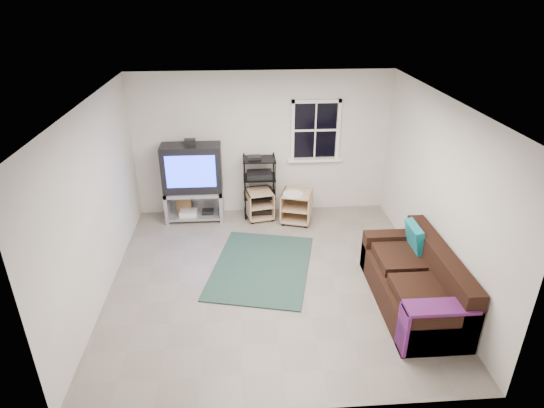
{
  "coord_description": "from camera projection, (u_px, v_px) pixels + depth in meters",
  "views": [
    {
      "loc": [
        -0.38,
        -5.51,
        3.89
      ],
      "look_at": [
        0.04,
        0.4,
        1.02
      ],
      "focal_mm": 30.0,
      "sensor_mm": 36.0,
      "label": 1
    }
  ],
  "objects": [
    {
      "name": "side_table_right",
      "position": [
        297.0,
        204.0,
        8.16
      ],
      "size": [
        0.64,
        0.64,
        0.6
      ],
      "rotation": [
        0.0,
        0.0,
        -0.29
      ],
      "color": "tan",
      "rests_on": "ground"
    },
    {
      "name": "paper_bag",
      "position": [
        185.0,
        205.0,
        8.43
      ],
      "size": [
        0.28,
        0.19,
        0.38
      ],
      "primitive_type": "cube",
      "rotation": [
        0.0,
        0.0,
        -0.05
      ],
      "color": "olive",
      "rests_on": "ground"
    },
    {
      "name": "av_rack",
      "position": [
        260.0,
        190.0,
        8.3
      ],
      "size": [
        0.58,
        0.42,
        1.15
      ],
      "color": "black",
      "rests_on": "ground"
    },
    {
      "name": "side_table_left",
      "position": [
        259.0,
        203.0,
        8.3
      ],
      "size": [
        0.54,
        0.54,
        0.54
      ],
      "rotation": [
        0.0,
        0.0,
        0.2
      ],
      "color": "tan",
      "rests_on": "ground"
    },
    {
      "name": "tv_unit",
      "position": [
        193.0,
        176.0,
        8.04
      ],
      "size": [
        1.03,
        0.52,
        1.52
      ],
      "color": "#97979E",
      "rests_on": "ground"
    },
    {
      "name": "shag_rug",
      "position": [
        261.0,
        267.0,
        6.93
      ],
      "size": [
        1.81,
        2.21,
        0.02
      ],
      "primitive_type": "cube",
      "rotation": [
        0.0,
        0.0,
        -0.23
      ],
      "color": "#2E2114",
      "rests_on": "ground"
    },
    {
      "name": "room",
      "position": [
        315.0,
        134.0,
        8.12
      ],
      "size": [
        4.6,
        4.62,
        4.6
      ],
      "color": "slate",
      "rests_on": "ground"
    },
    {
      "name": "sofa",
      "position": [
        416.0,
        284.0,
        6.0
      ],
      "size": [
        0.88,
        1.99,
        0.91
      ],
      "color": "black",
      "rests_on": "ground"
    }
  ]
}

